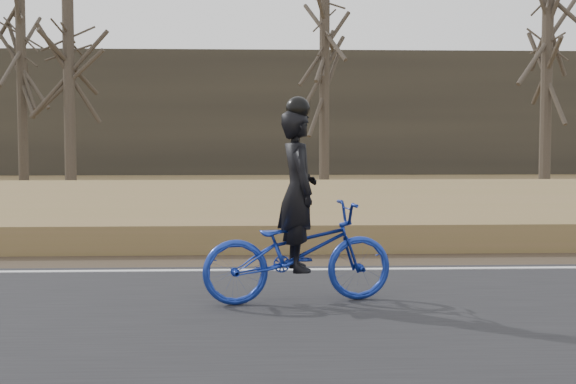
{
  "coord_description": "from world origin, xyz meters",
  "views": [
    {
      "loc": [
        2.57,
        -10.55,
        1.87
      ],
      "look_at": [
        3.06,
        0.5,
        1.1
      ],
      "focal_mm": 50.0,
      "sensor_mm": 36.0,
      "label": 1
    }
  ],
  "objects": [
    {
      "name": "ballast",
      "position": [
        0.0,
        8.0,
        0.23
      ],
      "size": [
        120.0,
        3.0,
        0.45
      ],
      "primitive_type": "cube",
      "color": "slate",
      "rests_on": "ground"
    },
    {
      "name": "bare_tree_near_left",
      "position": [
        -3.14,
        14.91,
        3.72
      ],
      "size": [
        0.36,
        0.36,
        7.43
      ],
      "primitive_type": "cylinder",
      "color": "#453E33",
      "rests_on": "ground"
    },
    {
      "name": "shoulder",
      "position": [
        0.0,
        1.2,
        0.02
      ],
      "size": [
        120.0,
        1.6,
        0.04
      ],
      "primitive_type": "cube",
      "color": "#473A2B",
      "rests_on": "ground"
    },
    {
      "name": "edge_line",
      "position": [
        0.0,
        0.2,
        0.07
      ],
      "size": [
        120.0,
        0.12,
        0.01
      ],
      "primitive_type": "cube",
      "color": "silver",
      "rests_on": "road"
    },
    {
      "name": "bare_tree_right",
      "position": [
        11.77,
        14.27,
        3.72
      ],
      "size": [
        0.36,
        0.36,
        7.43
      ],
      "primitive_type": "cylinder",
      "color": "#453E33",
      "rests_on": "ground"
    },
    {
      "name": "bare_tree_left",
      "position": [
        -5.71,
        18.84,
        4.2
      ],
      "size": [
        0.36,
        0.36,
        8.4
      ],
      "primitive_type": "cylinder",
      "color": "#453E33",
      "rests_on": "ground"
    },
    {
      "name": "embankment",
      "position": [
        0.0,
        4.2,
        0.22
      ],
      "size": [
        120.0,
        5.0,
        0.44
      ],
      "primitive_type": "cube",
      "color": "olive",
      "rests_on": "ground"
    },
    {
      "name": "treeline_backdrop",
      "position": [
        0.0,
        30.0,
        3.0
      ],
      "size": [
        120.0,
        4.0,
        6.0
      ],
      "primitive_type": "cube",
      "color": "#383328",
      "rests_on": "ground"
    },
    {
      "name": "bare_tree_center",
      "position": [
        5.08,
        17.33,
        3.64
      ],
      "size": [
        0.36,
        0.36,
        7.27
      ],
      "primitive_type": "cylinder",
      "color": "#453E33",
      "rests_on": "ground"
    },
    {
      "name": "railroad",
      "position": [
        0.0,
        8.0,
        0.53
      ],
      "size": [
        120.0,
        2.4,
        0.29
      ],
      "color": "black",
      "rests_on": "ballast"
    },
    {
      "name": "ground",
      "position": [
        0.0,
        0.0,
        0.0
      ],
      "size": [
        120.0,
        120.0,
        0.0
      ],
      "primitive_type": "plane",
      "color": "olive",
      "rests_on": "ground"
    },
    {
      "name": "cyclist",
      "position": [
        3.06,
        -1.9,
        0.77
      ],
      "size": [
        2.18,
        1.08,
        2.24
      ],
      "rotation": [
        0.0,
        0.0,
        1.74
      ],
      "color": "navy",
      "rests_on": "road"
    }
  ]
}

